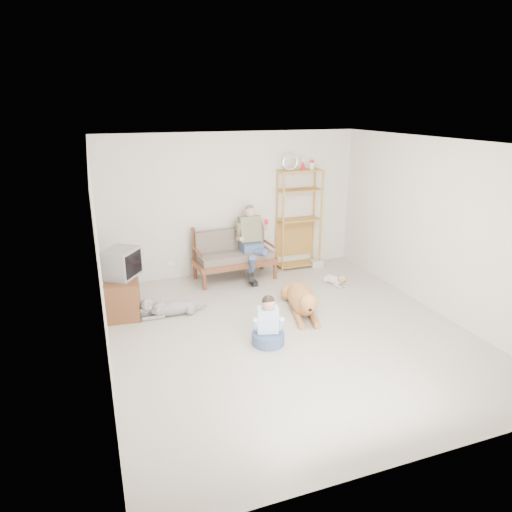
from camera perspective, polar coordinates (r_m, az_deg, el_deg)
name	(u,v)px	position (r m, az deg, el deg)	size (l,w,h in m)	color
floor	(289,331)	(6.79, 4.11, -9.39)	(5.50, 5.50, 0.00)	beige
ceiling	(294,143)	(6.03, 4.71, 13.95)	(5.50, 5.50, 0.00)	white
wall_back	(233,204)	(8.78, -2.92, 6.47)	(5.00, 5.00, 0.00)	beige
wall_front	(424,333)	(4.11, 20.30, -9.03)	(5.00, 5.00, 0.00)	beige
wall_left	(100,264)	(5.77, -18.93, -0.92)	(5.50, 5.50, 0.00)	beige
wall_right	(439,228)	(7.62, 21.88, 3.30)	(5.50, 5.50, 0.00)	beige
loveseat	(234,253)	(8.64, -2.81, 0.32)	(1.54, 0.79, 0.95)	brown
man	(252,247)	(8.48, -0.48, 1.12)	(0.53, 0.76, 1.23)	#455480
etagere	(299,218)	(9.13, 5.37, 4.71)	(0.88, 0.38, 2.29)	#AB7C35
book_stack	(317,264)	(9.40, 7.60, -0.94)	(0.23, 0.17, 0.15)	silver
tv_stand	(122,295)	(7.54, -16.37, -4.68)	(0.59, 0.95, 0.60)	brown
crt_tv	(121,263)	(7.38, -16.49, -0.84)	(0.67, 0.69, 0.45)	slate
wall_outlet	(171,264)	(8.79, -10.61, -0.94)	(0.12, 0.02, 0.08)	white
golden_retriever	(302,300)	(7.35, 5.76, -5.46)	(0.67, 1.61, 0.49)	#C37E43
shaggy_dog	(168,308)	(7.33, -10.93, -6.36)	(1.12, 0.27, 0.33)	beige
terrier	(336,280)	(8.53, 9.95, -2.95)	(0.27, 0.62, 0.23)	silver
child	(268,326)	(6.36, 1.53, -8.79)	(0.46, 0.46, 0.72)	#455480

